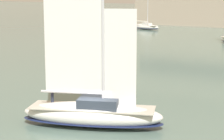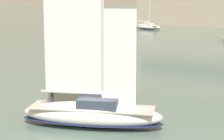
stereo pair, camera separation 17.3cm
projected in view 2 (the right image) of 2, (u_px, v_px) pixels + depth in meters
name	position (u px, v px, depth m)	size (l,w,h in m)	color
ground_plane	(92.00, 126.00, 29.75)	(400.00, 400.00, 0.00)	slate
sailboat_main	(92.00, 111.00, 29.55)	(10.10, 5.39, 13.37)	white
sailboat_moored_near_marina	(147.00, 26.00, 96.72)	(7.28, 3.62, 9.66)	white
sailboat_moored_mid_channel	(70.00, 32.00, 83.13)	(7.09, 7.76, 11.32)	#194C47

